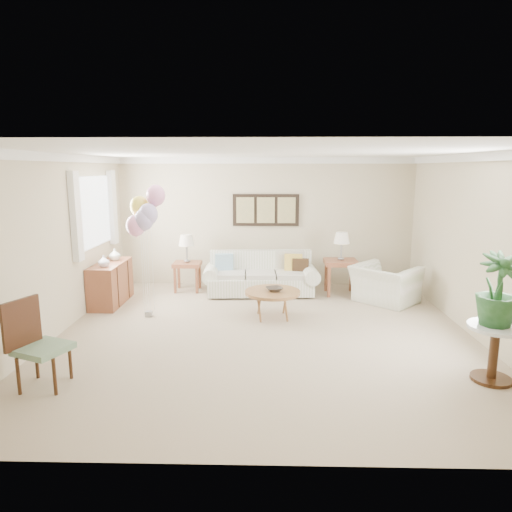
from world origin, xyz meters
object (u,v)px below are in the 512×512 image
at_px(coffee_table, 273,293).
at_px(balloon_cluster, 145,213).
at_px(sofa, 261,277).
at_px(accent_chair, 36,342).
at_px(armchair, 385,284).

height_order(coffee_table, balloon_cluster, balloon_cluster).
bearing_deg(sofa, balloon_cluster, -141.42).
height_order(coffee_table, accent_chair, accent_chair).
relative_size(sofa, armchair, 2.15).
bearing_deg(coffee_table, sofa, 98.25).
relative_size(armchair, balloon_cluster, 0.49).
relative_size(accent_chair, balloon_cluster, 0.47).
bearing_deg(sofa, armchair, -13.76).
height_order(accent_chair, balloon_cluster, balloon_cluster).
distance_m(sofa, accent_chair, 4.59).
xyz_separation_m(coffee_table, balloon_cluster, (-2.02, 0.03, 1.28)).
xyz_separation_m(armchair, accent_chair, (-4.64, -3.35, 0.18)).
bearing_deg(sofa, coffee_table, -81.75).
bearing_deg(balloon_cluster, sofa, 38.58).
bearing_deg(coffee_table, balloon_cluster, 179.25).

